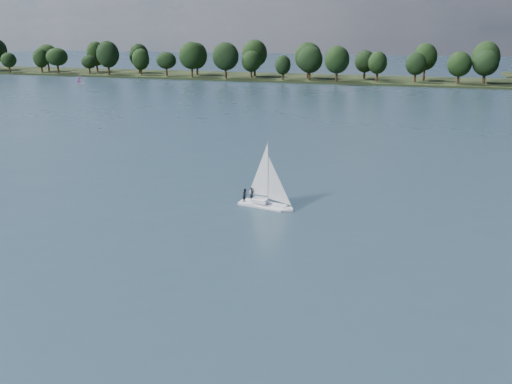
# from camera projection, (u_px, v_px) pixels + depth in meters

# --- Properties ---
(ground) EXTENTS (700.00, 700.00, 0.00)m
(ground) POSITION_uv_depth(u_px,v_px,m) (322.00, 123.00, 130.61)
(ground) COLOR #233342
(ground) RESTS_ON ground
(far_shore) EXTENTS (660.00, 40.00, 1.50)m
(far_shore) POSITION_uv_depth(u_px,v_px,m) (380.00, 81.00, 232.64)
(far_shore) COLOR black
(far_shore) RESTS_ON ground
(sailboat) EXTENTS (6.72, 3.05, 8.55)m
(sailboat) POSITION_uv_depth(u_px,v_px,m) (263.00, 188.00, 68.39)
(sailboat) COLOR white
(sailboat) RESTS_ON ground
(dinghy_pink) EXTENTS (2.54, 2.30, 3.96)m
(dinghy_pink) POSITION_uv_depth(u_px,v_px,m) (81.00, 81.00, 220.76)
(dinghy_pink) COLOR silver
(dinghy_pink) RESTS_ON ground
(treeline) EXTENTS (562.97, 74.20, 17.86)m
(treeline) POSITION_uv_depth(u_px,v_px,m) (362.00, 61.00, 229.60)
(treeline) COLOR black
(treeline) RESTS_ON ground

